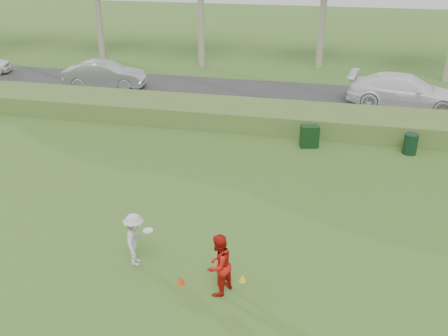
% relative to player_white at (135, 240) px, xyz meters
% --- Properties ---
extents(ground, '(120.00, 120.00, 0.00)m').
position_rel_player_white_xyz_m(ground, '(1.56, -0.07, -0.77)').
color(ground, '#345F1F').
rests_on(ground, ground).
extents(reed_strip, '(80.00, 3.00, 0.90)m').
position_rel_player_white_xyz_m(reed_strip, '(1.56, 11.93, -0.32)').
color(reed_strip, '#48692A').
rests_on(reed_strip, ground).
extents(park_road, '(80.00, 6.00, 0.06)m').
position_rel_player_white_xyz_m(park_road, '(1.56, 16.93, -0.74)').
color(park_road, '#2D2D2D').
rests_on(park_road, ground).
extents(player_white, '(0.93, 1.10, 1.54)m').
position_rel_player_white_xyz_m(player_white, '(0.00, 0.00, 0.00)').
color(player_white, silver).
rests_on(player_white, ground).
extents(player_red, '(0.90, 0.99, 1.66)m').
position_rel_player_white_xyz_m(player_red, '(2.49, -0.69, 0.06)').
color(player_red, red).
rests_on(player_red, ground).
extents(cone_orange, '(0.19, 0.19, 0.21)m').
position_rel_player_white_xyz_m(cone_orange, '(1.45, -0.57, -0.66)').
color(cone_orange, '#FF370D').
rests_on(cone_orange, ground).
extents(cone_yellow, '(0.18, 0.18, 0.20)m').
position_rel_player_white_xyz_m(cone_yellow, '(3.00, -0.12, -0.67)').
color(cone_yellow, yellow).
rests_on(cone_yellow, ground).
extents(utility_cabinet, '(0.85, 0.65, 0.95)m').
position_rel_player_white_xyz_m(utility_cabinet, '(3.99, 9.64, -0.29)').
color(utility_cabinet, black).
rests_on(utility_cabinet, ground).
extents(trash_bin, '(0.60, 0.60, 0.86)m').
position_rel_player_white_xyz_m(trash_bin, '(8.11, 9.83, -0.34)').
color(trash_bin, black).
rests_on(trash_bin, ground).
extents(car_mid, '(4.89, 2.33, 1.55)m').
position_rel_player_white_xyz_m(car_mid, '(-8.54, 16.20, 0.06)').
color(car_mid, '#BABABF').
rests_on(car_mid, park_road).
extents(car_right, '(6.15, 3.16, 1.71)m').
position_rel_player_white_xyz_m(car_right, '(8.43, 16.18, 0.14)').
color(car_right, white).
rests_on(car_right, park_road).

